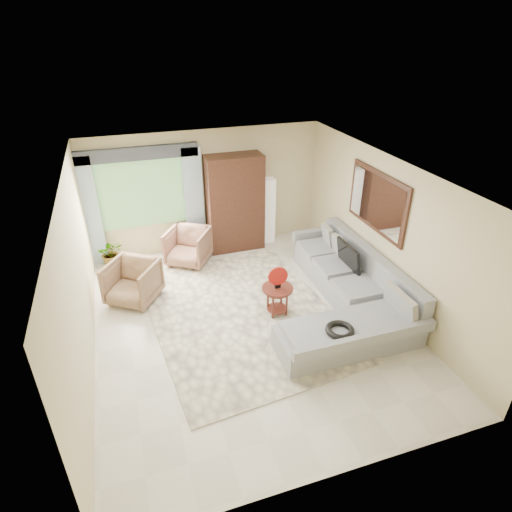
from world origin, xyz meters
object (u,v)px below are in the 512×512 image
object	(u,v)px
potted_plant	(111,253)
floor_lamp	(269,211)
coffee_table	(277,300)
armchair_right	(188,246)
sectional_sofa	(348,295)
armchair_left	(133,282)
tv_screen	(348,256)
armoire	(235,203)

from	to	relation	value
potted_plant	floor_lamp	bearing A→B (deg)	0.48
coffee_table	armchair_right	distance (m)	2.54
sectional_sofa	armchair_left	xyz separation A→B (m)	(-3.57, 1.44, 0.10)
armchair_right	coffee_table	bearing A→B (deg)	-30.81
armchair_right	armchair_left	bearing A→B (deg)	-105.39
armchair_right	floor_lamp	distance (m)	2.02
tv_screen	potted_plant	bearing A→B (deg)	150.57
coffee_table	armchair_right	size ratio (longest dim) A/B	0.65
coffee_table	potted_plant	xyz separation A→B (m)	(-2.68, 2.69, -0.00)
armchair_right	floor_lamp	bearing A→B (deg)	45.71
armchair_left	floor_lamp	distance (m)	3.50
sectional_sofa	armchair_left	world-z (taller)	sectional_sofa
sectional_sofa	potted_plant	size ratio (longest dim) A/B	6.19
coffee_table	armchair_left	size ratio (longest dim) A/B	0.64
armchair_right	potted_plant	size ratio (longest dim) A/B	1.49
tv_screen	armchair_right	world-z (taller)	tv_screen
tv_screen	armchair_right	distance (m)	3.30
coffee_table	armchair_left	xyz separation A→B (m)	(-2.33, 1.21, 0.10)
potted_plant	floor_lamp	distance (m)	3.52
armchair_left	tv_screen	bearing A→B (deg)	21.28
armoire	floor_lamp	world-z (taller)	armoire
armoire	floor_lamp	bearing A→B (deg)	4.29
floor_lamp	sectional_sofa	bearing A→B (deg)	-81.67
potted_plant	sectional_sofa	bearing A→B (deg)	-36.74
potted_plant	floor_lamp	size ratio (longest dim) A/B	0.37
tv_screen	armoire	xyz separation A→B (m)	(-1.50, 2.33, 0.33)
coffee_table	sectional_sofa	bearing A→B (deg)	-10.87
sectional_sofa	potted_plant	xyz separation A→B (m)	(-3.92, 2.93, -0.00)
armchair_right	potted_plant	bearing A→B (deg)	-162.06
sectional_sofa	armoire	bearing A→B (deg)	113.06
tv_screen	floor_lamp	size ratio (longest dim) A/B	0.49
sectional_sofa	armchair_right	distance (m)	3.46
armoire	floor_lamp	size ratio (longest dim) A/B	1.40
armchair_left	armoire	bearing A→B (deg)	66.08
coffee_table	armchair_left	bearing A→B (deg)	152.60
tv_screen	armchair_right	size ratio (longest dim) A/B	0.89
sectional_sofa	tv_screen	bearing A→B (deg)	64.72
armchair_right	potted_plant	xyz separation A→B (m)	(-1.55, 0.41, -0.10)
sectional_sofa	potted_plant	distance (m)	4.89
sectional_sofa	floor_lamp	world-z (taller)	floor_lamp
coffee_table	armoire	distance (m)	2.77
potted_plant	floor_lamp	world-z (taller)	floor_lamp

